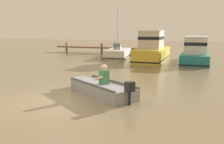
# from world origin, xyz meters

# --- Properties ---
(ground_plane) EXTENTS (120.00, 120.00, 0.00)m
(ground_plane) POSITION_xyz_m (0.00, 0.00, 0.00)
(ground_plane) COLOR #7A6B4C
(wooden_dock) EXTENTS (11.80, 1.64, 1.15)m
(wooden_dock) POSITION_xyz_m (-6.75, 18.03, 0.65)
(wooden_dock) COLOR brown
(wooden_dock) RESTS_ON ground
(rowboat_with_person) EXTENTS (3.42, 2.54, 1.19)m
(rowboat_with_person) POSITION_xyz_m (0.82, 1.47, 0.25)
(rowboat_with_person) COLOR gray
(rowboat_with_person) RESTS_ON ground
(moored_boat_white) EXTENTS (2.91, 5.20, 4.47)m
(moored_boat_white) POSITION_xyz_m (-3.71, 14.52, 0.38)
(moored_boat_white) COLOR white
(moored_boat_white) RESTS_ON ground
(moored_boat_yellow) EXTENTS (2.47, 6.39, 2.49)m
(moored_boat_yellow) POSITION_xyz_m (-0.09, 13.15, 0.92)
(moored_boat_yellow) COLOR gold
(moored_boat_yellow) RESTS_ON ground
(moored_boat_teal) EXTENTS (2.37, 6.07, 2.05)m
(moored_boat_teal) POSITION_xyz_m (3.33, 13.16, 0.75)
(moored_boat_teal) COLOR #1E727A
(moored_boat_teal) RESTS_ON ground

